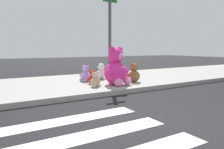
{
  "coord_description": "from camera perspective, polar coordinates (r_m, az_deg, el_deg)",
  "views": [
    {
      "loc": [
        -2.93,
        -2.29,
        1.39
      ],
      "look_at": [
        0.61,
        3.6,
        0.55
      ],
      "focal_mm": 34.17,
      "sensor_mm": 36.0,
      "label": 1
    }
  ],
  "objects": [
    {
      "name": "ground_plane",
      "position": [
        3.97,
        20.22,
        -14.01
      ],
      "size": [
        60.0,
        60.0,
        0.0
      ],
      "primitive_type": "plane",
      "color": "black"
    },
    {
      "name": "sidewalk",
      "position": [
        8.15,
        -9.54,
        -2.41
      ],
      "size": [
        28.0,
        4.4,
        0.15
      ],
      "primitive_type": "cube",
      "color": "#9E9B93",
      "rests_on": "ground_plane"
    },
    {
      "name": "sign_pole",
      "position": [
        7.77,
        -0.59,
        10.35
      ],
      "size": [
        0.56,
        0.11,
        3.2
      ],
      "color": "#4C4C51",
      "rests_on": "sidewalk"
    },
    {
      "name": "plush_pink_large",
      "position": [
        7.25,
        1.26,
        1.3
      ],
      "size": [
        0.99,
        0.92,
        1.31
      ],
      "color": "#F22D93",
      "rests_on": "sidewalk"
    },
    {
      "name": "plush_brown",
      "position": [
        7.96,
        5.83,
        0.07
      ],
      "size": [
        0.55,
        0.5,
        0.72
      ],
      "color": "olive",
      "rests_on": "sidewalk"
    },
    {
      "name": "plush_lavender",
      "position": [
        8.16,
        -7.15,
        -0.05
      ],
      "size": [
        0.45,
        0.43,
        0.62
      ],
      "color": "#B28CD8",
      "rests_on": "sidewalk"
    },
    {
      "name": "plush_white",
      "position": [
        8.74,
        -2.96,
        0.52
      ],
      "size": [
        0.43,
        0.5,
        0.65
      ],
      "color": "white",
      "rests_on": "sidewalk"
    },
    {
      "name": "plush_lime",
      "position": [
        8.4,
        2.46,
        -0.17
      ],
      "size": [
        0.35,
        0.35,
        0.49
      ],
      "color": "#8CD133",
      "rests_on": "sidewalk"
    },
    {
      "name": "plush_red",
      "position": [
        7.54,
        -5.25,
        -1.05
      ],
      "size": [
        0.35,
        0.34,
        0.48
      ],
      "color": "red",
      "rests_on": "sidewalk"
    },
    {
      "name": "plush_tan",
      "position": [
        6.96,
        -4.5,
        -1.64
      ],
      "size": [
        0.38,
        0.34,
        0.5
      ],
      "color": "tan",
      "rests_on": "sidewalk"
    }
  ]
}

